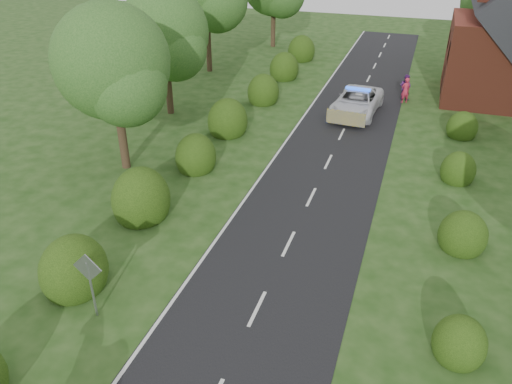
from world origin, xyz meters
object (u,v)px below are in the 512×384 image
(road_sign, at_px, (89,276))
(pedestrian_purple, at_px, (405,87))
(police_van, at_px, (357,102))
(pedestrian_red, at_px, (406,90))

(road_sign, xyz_separation_m, pedestrian_purple, (8.05, 25.87, -0.76))
(police_van, bearing_deg, road_sign, -99.36)
(police_van, xyz_separation_m, pedestrian_purple, (2.80, 4.07, 0.09))
(pedestrian_red, bearing_deg, police_van, 15.17)
(road_sign, xyz_separation_m, police_van, (5.25, 21.80, -0.84))
(road_sign, bearing_deg, pedestrian_red, 72.09)
(road_sign, relative_size, pedestrian_red, 1.42)
(pedestrian_purple, bearing_deg, road_sign, 100.90)
(road_sign, distance_m, pedestrian_red, 26.41)
(police_van, bearing_deg, pedestrian_purple, 59.62)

